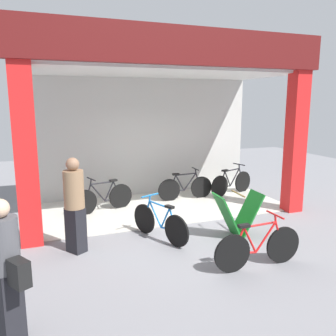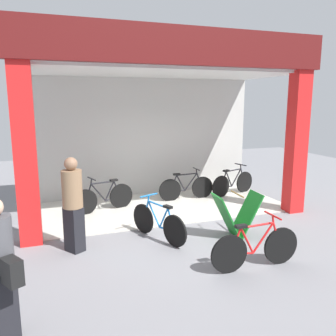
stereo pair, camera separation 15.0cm
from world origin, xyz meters
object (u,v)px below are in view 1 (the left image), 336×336
object	(u,v)px
sandwich_board_sign	(237,215)
pedestrian_0	(75,204)
bicycle_inside_0	(185,188)
pedestrian_1	(6,271)
bicycle_parked_1	(160,223)
bicycle_parked_0	(258,247)
bicycle_inside_1	(231,183)
bicycle_inside_2	(103,198)

from	to	relation	value
sandwich_board_sign	pedestrian_0	size ratio (longest dim) A/B	0.55
bicycle_inside_0	pedestrian_1	distance (m)	6.23
bicycle_inside_0	bicycle_parked_1	bearing A→B (deg)	-123.10
pedestrian_1	bicycle_parked_1	bearing A→B (deg)	41.23
bicycle_parked_0	pedestrian_0	distance (m)	3.22
bicycle_inside_0	pedestrian_0	distance (m)	4.04
bicycle_parked_1	bicycle_parked_0	bearing A→B (deg)	-56.31
bicycle_inside_0	sandwich_board_sign	bearing A→B (deg)	-91.36
pedestrian_1	bicycle_inside_1	bearing A→B (deg)	39.95
bicycle_inside_1	pedestrian_1	bearing A→B (deg)	-140.05
bicycle_inside_2	pedestrian_1	bearing A→B (deg)	-112.59
sandwich_board_sign	pedestrian_1	world-z (taller)	pedestrian_1
bicycle_parked_1	pedestrian_0	distance (m)	1.69
bicycle_parked_1	pedestrian_1	xyz separation A→B (m)	(-2.54, -2.22, 0.52)
bicycle_inside_0	bicycle_inside_1	xyz separation A→B (m)	(1.46, 0.02, 0.01)
bicycle_inside_0	pedestrian_1	xyz separation A→B (m)	(-4.12, -4.65, 0.52)
bicycle_inside_2	bicycle_parked_1	size ratio (longest dim) A/B	1.07
bicycle_parked_0	pedestrian_1	bearing A→B (deg)	-171.35
bicycle_inside_1	bicycle_parked_1	xyz separation A→B (m)	(-3.04, -2.45, -0.01)
bicycle_parked_0	bicycle_parked_1	bearing A→B (deg)	123.69
bicycle_inside_2	bicycle_parked_1	world-z (taller)	bicycle_inside_2
bicycle_parked_1	bicycle_inside_1	bearing A→B (deg)	38.84
bicycle_parked_1	pedestrian_1	world-z (taller)	pedestrian_1
bicycle_inside_1	bicycle_parked_0	world-z (taller)	bicycle_inside_1
bicycle_inside_1	bicycle_parked_0	size ratio (longest dim) A/B	0.97
bicycle_inside_1	bicycle_inside_2	world-z (taller)	same
bicycle_inside_2	bicycle_inside_0	bearing A→B (deg)	7.13
bicycle_inside_0	pedestrian_1	bearing A→B (deg)	-131.53
bicycle_parked_1	sandwich_board_sign	bearing A→B (deg)	-13.66
sandwich_board_sign	pedestrian_1	size ratio (longest dim) A/B	0.57
sandwich_board_sign	pedestrian_0	xyz separation A→B (m)	(-3.11, 0.36, 0.45)
bicycle_inside_1	bicycle_parked_0	xyz separation A→B (m)	(-1.93, -4.12, -0.00)
bicycle_inside_1	sandwich_board_sign	size ratio (longest dim) A/B	1.64
bicycle_inside_0	pedestrian_0	xyz separation A→B (m)	(-3.17, -2.43, 0.55)
bicycle_inside_1	bicycle_parked_1	distance (m)	3.91
bicycle_parked_1	bicycle_inside_2	bearing A→B (deg)	108.65
bicycle_inside_0	bicycle_inside_1	bearing A→B (deg)	0.92
pedestrian_0	sandwich_board_sign	bearing A→B (deg)	-6.69
bicycle_inside_2	pedestrian_1	size ratio (longest dim) A/B	0.93
bicycle_inside_2	bicycle_parked_0	xyz separation A→B (m)	(1.83, -3.81, -0.00)
pedestrian_1	bicycle_inside_0	bearing A→B (deg)	48.47
pedestrian_0	bicycle_parked_0	bearing A→B (deg)	-31.61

